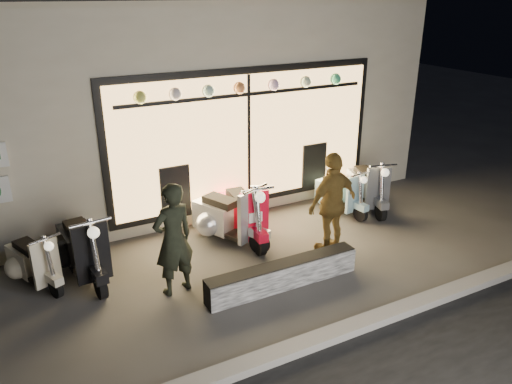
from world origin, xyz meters
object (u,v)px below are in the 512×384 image
(scooter_red, at_px, (241,212))
(woman, at_px, (332,203))
(man, at_px, (173,239))
(scooter_silver, at_px, (223,216))
(graffiti_barrier, at_px, (283,275))

(scooter_red, xyz_separation_m, woman, (1.09, -1.23, 0.42))
(man, height_order, woman, woman)
(scooter_silver, bearing_deg, scooter_red, -20.66)
(graffiti_barrier, distance_m, man, 1.71)
(scooter_silver, height_order, woman, woman)
(scooter_silver, height_order, scooter_red, scooter_red)
(graffiti_barrier, height_order, scooter_red, scooter_red)
(scooter_silver, xyz_separation_m, man, (-1.30, -1.19, 0.41))
(graffiti_barrier, height_order, woman, woman)
(graffiti_barrier, bearing_deg, scooter_red, 83.48)
(graffiti_barrier, relative_size, scooter_red, 1.56)
(woman, bearing_deg, man, -10.49)
(scooter_silver, distance_m, woman, 1.94)
(man, xyz_separation_m, woman, (2.75, -0.02, 0.02))
(scooter_silver, height_order, man, man)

